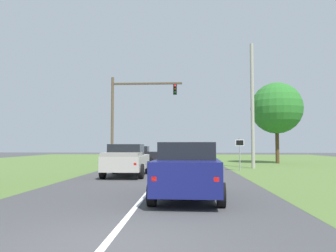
{
  "coord_description": "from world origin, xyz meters",
  "views": [
    {
      "loc": [
        1.47,
        -6.13,
        1.81
      ],
      "look_at": [
        0.14,
        18.52,
        3.23
      ],
      "focal_mm": 35.48,
      "sensor_mm": 36.0,
      "label": 1
    }
  ],
  "objects_px": {
    "traffic_light": "(130,108)",
    "crossing_suv_far": "(136,155)",
    "red_suv_near": "(188,168)",
    "keep_moving_sign": "(240,150)",
    "utility_pole_right": "(252,105)",
    "pickup_truck_lead": "(127,160)",
    "oak_tree_right": "(277,108)"
  },
  "relations": [
    {
      "from": "red_suv_near",
      "to": "oak_tree_right",
      "type": "bearing_deg",
      "value": 67.77
    },
    {
      "from": "pickup_truck_lead",
      "to": "traffic_light",
      "type": "bearing_deg",
      "value": 98.86
    },
    {
      "from": "utility_pole_right",
      "to": "red_suv_near",
      "type": "bearing_deg",
      "value": -109.29
    },
    {
      "from": "utility_pole_right",
      "to": "pickup_truck_lead",
      "type": "bearing_deg",
      "value": -140.83
    },
    {
      "from": "pickup_truck_lead",
      "to": "utility_pole_right",
      "type": "xyz_separation_m",
      "value": [
        8.68,
        7.07,
        3.97
      ]
    },
    {
      "from": "traffic_light",
      "to": "oak_tree_right",
      "type": "relative_size",
      "value": 0.98
    },
    {
      "from": "pickup_truck_lead",
      "to": "traffic_light",
      "type": "distance_m",
      "value": 10.95
    },
    {
      "from": "crossing_suv_far",
      "to": "keep_moving_sign",
      "type": "bearing_deg",
      "value": -42.43
    },
    {
      "from": "keep_moving_sign",
      "to": "crossing_suv_far",
      "type": "xyz_separation_m",
      "value": [
        -8.61,
        7.87,
        -0.59
      ]
    },
    {
      "from": "keep_moving_sign",
      "to": "utility_pole_right",
      "type": "bearing_deg",
      "value": 60.04
    },
    {
      "from": "pickup_truck_lead",
      "to": "oak_tree_right",
      "type": "relative_size",
      "value": 0.61
    },
    {
      "from": "pickup_truck_lead",
      "to": "crossing_suv_far",
      "type": "xyz_separation_m",
      "value": [
        -1.36,
        12.47,
        -0.05
      ]
    },
    {
      "from": "crossing_suv_far",
      "to": "utility_pole_right",
      "type": "relative_size",
      "value": 0.47
    },
    {
      "from": "pickup_truck_lead",
      "to": "crossing_suv_far",
      "type": "distance_m",
      "value": 12.54
    },
    {
      "from": "pickup_truck_lead",
      "to": "traffic_light",
      "type": "height_order",
      "value": "traffic_light"
    },
    {
      "from": "red_suv_near",
      "to": "utility_pole_right",
      "type": "bearing_deg",
      "value": 70.71
    },
    {
      "from": "traffic_light",
      "to": "crossing_suv_far",
      "type": "relative_size",
      "value": 1.71
    },
    {
      "from": "traffic_light",
      "to": "utility_pole_right",
      "type": "relative_size",
      "value": 0.8
    },
    {
      "from": "traffic_light",
      "to": "keep_moving_sign",
      "type": "xyz_separation_m",
      "value": [
        8.81,
        -5.41,
        -3.62
      ]
    },
    {
      "from": "red_suv_near",
      "to": "oak_tree_right",
      "type": "distance_m",
      "value": 24.17
    },
    {
      "from": "oak_tree_right",
      "to": "utility_pole_right",
      "type": "relative_size",
      "value": 0.82
    },
    {
      "from": "oak_tree_right",
      "to": "crossing_suv_far",
      "type": "xyz_separation_m",
      "value": [
        -13.85,
        -1.82,
        -4.58
      ]
    },
    {
      "from": "keep_moving_sign",
      "to": "oak_tree_right",
      "type": "bearing_deg",
      "value": 61.59
    },
    {
      "from": "keep_moving_sign",
      "to": "traffic_light",
      "type": "bearing_deg",
      "value": 148.45
    },
    {
      "from": "red_suv_near",
      "to": "traffic_light",
      "type": "height_order",
      "value": "traffic_light"
    },
    {
      "from": "crossing_suv_far",
      "to": "utility_pole_right",
      "type": "distance_m",
      "value": 12.08
    },
    {
      "from": "red_suv_near",
      "to": "crossing_suv_far",
      "type": "height_order",
      "value": "red_suv_near"
    },
    {
      "from": "pickup_truck_lead",
      "to": "crossing_suv_far",
      "type": "relative_size",
      "value": 1.06
    },
    {
      "from": "traffic_light",
      "to": "crossing_suv_far",
      "type": "bearing_deg",
      "value": 85.24
    },
    {
      "from": "pickup_truck_lead",
      "to": "oak_tree_right",
      "type": "bearing_deg",
      "value": 48.83
    },
    {
      "from": "red_suv_near",
      "to": "keep_moving_sign",
      "type": "height_order",
      "value": "keep_moving_sign"
    },
    {
      "from": "traffic_light",
      "to": "oak_tree_right",
      "type": "xyz_separation_m",
      "value": [
        14.05,
        4.27,
        0.37
      ]
    }
  ]
}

